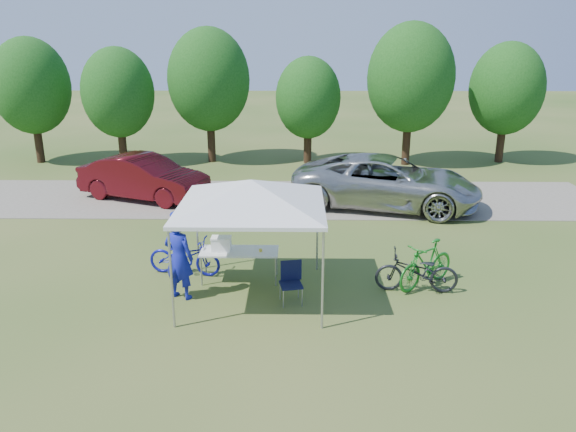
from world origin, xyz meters
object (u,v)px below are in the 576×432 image
(minivan, at_px, (387,182))
(bike_dark, at_px, (417,272))
(cyclist, at_px, (179,258))
(bike_blue, at_px, (185,256))
(folding_chair, at_px, (291,278))
(cooler, at_px, (221,244))
(folding_table, at_px, (239,252))
(sedan, at_px, (144,177))
(bike_green, at_px, (426,264))

(minivan, bearing_deg, bike_dark, -167.20)
(cyclist, xyz_separation_m, bike_blue, (-0.15, 1.30, -0.49))
(minivan, bearing_deg, folding_chair, 171.78)
(cooler, height_order, cyclist, cyclist)
(folding_chair, bearing_deg, bike_dark, -1.28)
(folding_chair, height_order, cyclist, cyclist)
(folding_chair, relative_size, cyclist, 0.48)
(folding_table, distance_m, sedan, 8.12)
(folding_table, height_order, sedan, sedan)
(cyclist, relative_size, sedan, 0.40)
(bike_green, distance_m, sedan, 11.23)
(folding_chair, relative_size, bike_green, 0.50)
(cooler, distance_m, bike_green, 4.87)
(folding_chair, height_order, bike_green, bike_green)
(folding_chair, height_order, bike_dark, bike_dark)
(bike_blue, distance_m, bike_dark, 5.61)
(folding_table, height_order, bike_blue, bike_blue)
(bike_blue, bearing_deg, sedan, 32.05)
(folding_table, distance_m, bike_blue, 1.46)
(folding_table, height_order, folding_chair, folding_chair)
(bike_green, bearing_deg, bike_blue, -135.29)
(folding_table, relative_size, cooler, 3.94)
(bike_blue, distance_m, minivan, 8.29)
(folding_table, relative_size, cyclist, 0.96)
(cyclist, height_order, bike_green, cyclist)
(folding_table, relative_size, bike_dark, 0.98)
(bike_blue, xyz_separation_m, sedan, (-2.71, 6.68, 0.33))
(folding_table, relative_size, minivan, 0.29)
(folding_chair, bearing_deg, folding_table, 126.93)
(cooler, bearing_deg, folding_chair, -33.58)
(folding_chair, distance_m, bike_green, 3.27)
(bike_dark, bearing_deg, folding_table, -93.39)
(cyclist, bearing_deg, bike_dark, -154.58)
(cooler, distance_m, sedan, 7.92)
(cooler, xyz_separation_m, sedan, (-3.68, 7.01, -0.13))
(bike_blue, bearing_deg, cyclist, -163.46)
(minivan, distance_m, sedan, 8.61)
(cooler, relative_size, bike_green, 0.25)
(bike_dark, bearing_deg, cyclist, -81.13)
(cooler, relative_size, bike_blue, 0.26)
(bike_blue, height_order, bike_dark, bike_dark)
(cyclist, relative_size, minivan, 0.31)
(folding_chair, bearing_deg, minivan, 54.92)
(bike_green, height_order, bike_dark, bike_green)
(folding_chair, relative_size, sedan, 0.19)
(folding_chair, relative_size, cooler, 1.96)
(folding_chair, xyz_separation_m, bike_dark, (2.89, 0.51, -0.05))
(bike_blue, relative_size, bike_green, 0.98)
(folding_chair, bearing_deg, sedan, 112.09)
(bike_green, relative_size, bike_dark, 0.98)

